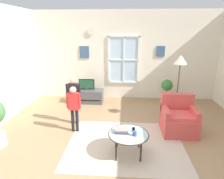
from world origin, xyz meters
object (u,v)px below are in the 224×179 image
at_px(person_red_shirt, 74,104).
at_px(floor_lamp, 180,67).
at_px(coffee_table, 128,135).
at_px(remote_near_books, 134,129).
at_px(potted_plant_by_window, 167,90).
at_px(cup, 135,133).
at_px(television, 87,84).
at_px(tv_stand, 87,96).
at_px(armchair, 178,119).
at_px(book_stack, 122,130).
at_px(person_black_shirt, 74,95).
at_px(remote_near_cup, 134,130).

bearing_deg(person_red_shirt, floor_lamp, 16.41).
distance_m(coffee_table, floor_lamp, 2.25).
relative_size(coffee_table, remote_near_books, 5.58).
distance_m(remote_near_books, potted_plant_by_window, 2.93).
relative_size(coffee_table, cup, 8.79).
bearing_deg(remote_near_books, television, 119.22).
xyz_separation_m(remote_near_books, person_red_shirt, (-1.35, 0.64, 0.24)).
bearing_deg(cup, tv_stand, 117.34).
xyz_separation_m(armchair, cup, (-1.07, -1.00, 0.16)).
xyz_separation_m(book_stack, potted_plant_by_window, (1.41, 2.80, -0.04)).
bearing_deg(cup, person_black_shirt, 139.11).
height_order(book_stack, remote_near_cup, book_stack).
bearing_deg(person_red_shirt, potted_plant_by_window, 39.00).
bearing_deg(remote_near_books, coffee_table, -121.92).
xyz_separation_m(coffee_table, person_black_shirt, (-1.35, 1.21, 0.36)).
bearing_deg(person_red_shirt, remote_near_cup, -26.09).
relative_size(book_stack, person_black_shirt, 0.20).
relative_size(coffee_table, floor_lamp, 0.45).
xyz_separation_m(coffee_table, remote_near_cup, (0.10, 0.14, 0.04)).
relative_size(coffee_table, person_red_shirt, 0.70).
xyz_separation_m(tv_stand, cup, (1.44, -2.79, 0.27)).
distance_m(cup, remote_near_cup, 0.20).
relative_size(tv_stand, armchair, 1.20).
bearing_deg(book_stack, person_black_shirt, 136.37).
height_order(book_stack, person_red_shirt, person_red_shirt).
bearing_deg(tv_stand, floor_lamp, -24.77).
bearing_deg(television, book_stack, -65.95).
bearing_deg(floor_lamp, cup, -125.62).
bearing_deg(cup, remote_near_cup, 93.18).
xyz_separation_m(television, remote_near_books, (1.43, -2.57, -0.17)).
relative_size(television, book_stack, 2.01).
xyz_separation_m(television, potted_plant_by_window, (2.61, 0.12, -0.19)).
relative_size(person_black_shirt, floor_lamp, 0.71).
height_order(person_red_shirt, floor_lamp, floor_lamp).
relative_size(tv_stand, floor_lamp, 0.60).
xyz_separation_m(coffee_table, potted_plant_by_window, (1.28, 2.85, 0.02)).
bearing_deg(cup, television, 117.36).
bearing_deg(coffee_table, potted_plant_by_window, 65.82).
relative_size(remote_near_books, remote_near_cup, 1.00).
relative_size(coffee_table, remote_near_cup, 5.58).
xyz_separation_m(television, armchair, (2.51, -1.79, -0.30)).
distance_m(book_stack, remote_near_books, 0.27).
xyz_separation_m(person_black_shirt, floor_lamp, (2.61, 0.33, 0.69)).
height_order(remote_near_books, floor_lamp, floor_lamp).
bearing_deg(potted_plant_by_window, remote_near_cup, -113.50).
height_order(person_black_shirt, floor_lamp, floor_lamp).
bearing_deg(floor_lamp, book_stack, -133.01).
xyz_separation_m(coffee_table, person_red_shirt, (-1.25, 0.80, 0.28)).
bearing_deg(book_stack, armchair, 34.21).
height_order(armchair, remote_near_cup, armchair).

